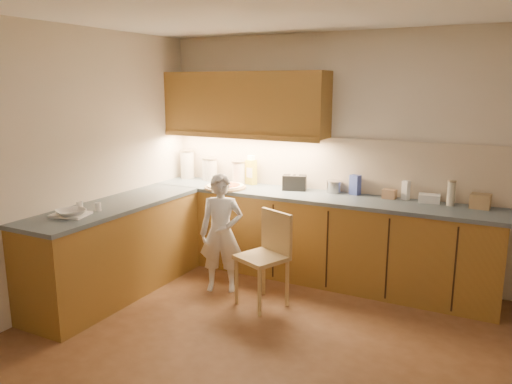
# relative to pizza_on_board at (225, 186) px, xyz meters

# --- Properties ---
(room) EXTENTS (4.54, 4.50, 2.62)m
(room) POSITION_rel_pizza_on_board_xyz_m (1.37, -1.55, 0.74)
(room) COLOR brown
(room) RESTS_ON ground
(l_counter) EXTENTS (3.77, 2.62, 0.92)m
(l_counter) POSITION_rel_pizza_on_board_xyz_m (0.44, -0.30, -0.48)
(l_counter) COLOR olive
(l_counter) RESTS_ON ground
(backsplash) EXTENTS (3.75, 0.02, 0.58)m
(backsplash) POSITION_rel_pizza_on_board_xyz_m (0.99, 0.44, 0.27)
(backsplash) COLOR beige
(backsplash) RESTS_ON l_counter
(upper_cabinets) EXTENTS (1.95, 0.36, 0.73)m
(upper_cabinets) POSITION_rel_pizza_on_board_xyz_m (0.09, 0.28, 0.91)
(upper_cabinets) COLOR olive
(upper_cabinets) RESTS_ON ground
(pizza_on_board) EXTENTS (0.47, 0.47, 0.19)m
(pizza_on_board) POSITION_rel_pizza_on_board_xyz_m (0.00, 0.00, 0.00)
(pizza_on_board) COLOR #A68753
(pizza_on_board) RESTS_ON l_counter
(child) EXTENTS (0.51, 0.43, 1.20)m
(child) POSITION_rel_pizza_on_board_xyz_m (0.31, -0.60, -0.34)
(child) COLOR silver
(child) RESTS_ON ground
(wooden_chair) EXTENTS (0.52, 0.52, 0.89)m
(wooden_chair) POSITION_rel_pizza_on_board_xyz_m (0.86, -0.67, -0.42)
(wooden_chair) COLOR tan
(wooden_chair) RESTS_ON ground
(mixing_bowl) EXTENTS (0.33, 0.33, 0.06)m
(mixing_bowl) POSITION_rel_pizza_on_board_xyz_m (-0.58, -1.68, 0.01)
(mixing_bowl) COLOR silver
(mixing_bowl) RESTS_ON l_counter
(canister_a) EXTENTS (0.18, 0.18, 0.35)m
(canister_a) POSITION_rel_pizza_on_board_xyz_m (-0.73, 0.31, 0.16)
(canister_a) COLOR beige
(canister_a) RESTS_ON l_counter
(canister_b) EXTENTS (0.16, 0.16, 0.27)m
(canister_b) POSITION_rel_pizza_on_board_xyz_m (-0.44, 0.33, 0.12)
(canister_b) COLOR beige
(canister_b) RESTS_ON l_counter
(canister_c) EXTENTS (0.15, 0.15, 0.27)m
(canister_c) POSITION_rel_pizza_on_board_xyz_m (-0.38, 0.31, 0.12)
(canister_c) COLOR beige
(canister_c) RESTS_ON l_counter
(canister_d) EXTENTS (0.17, 0.17, 0.27)m
(canister_d) POSITION_rel_pizza_on_board_xyz_m (-0.00, 0.30, 0.11)
(canister_d) COLOR silver
(canister_d) RESTS_ON l_counter
(oil_jug) EXTENTS (0.13, 0.11, 0.34)m
(oil_jug) POSITION_rel_pizza_on_board_xyz_m (0.15, 0.33, 0.13)
(oil_jug) COLOR gold
(oil_jug) RESTS_ON l_counter
(toaster) EXTENTS (0.29, 0.22, 0.17)m
(toaster) POSITION_rel_pizza_on_board_xyz_m (0.72, 0.27, 0.06)
(toaster) COLOR black
(toaster) RESTS_ON l_counter
(steel_pot) EXTENTS (0.17, 0.17, 0.13)m
(steel_pot) POSITION_rel_pizza_on_board_xyz_m (1.15, 0.34, 0.04)
(steel_pot) COLOR #A3A2A7
(steel_pot) RESTS_ON l_counter
(blue_box) EXTENTS (0.12, 0.11, 0.21)m
(blue_box) POSITION_rel_pizza_on_board_xyz_m (1.38, 0.35, 0.08)
(blue_box) COLOR #374AA7
(blue_box) RESTS_ON l_counter
(card_box_a) EXTENTS (0.14, 0.10, 0.09)m
(card_box_a) POSITION_rel_pizza_on_board_xyz_m (1.75, 0.33, 0.03)
(card_box_a) COLOR tan
(card_box_a) RESTS_ON l_counter
(white_bottle) EXTENTS (0.08, 0.08, 0.19)m
(white_bottle) POSITION_rel_pizza_on_board_xyz_m (1.90, 0.36, 0.08)
(white_bottle) COLOR white
(white_bottle) RESTS_ON l_counter
(flat_pack) EXTENTS (0.22, 0.17, 0.08)m
(flat_pack) POSITION_rel_pizza_on_board_xyz_m (2.14, 0.34, 0.02)
(flat_pack) COLOR white
(flat_pack) RESTS_ON l_counter
(tall_jar) EXTENTS (0.08, 0.08, 0.25)m
(tall_jar) POSITION_rel_pizza_on_board_xyz_m (2.34, 0.29, 0.10)
(tall_jar) COLOR silver
(tall_jar) RESTS_ON l_counter
(card_box_b) EXTENTS (0.19, 0.15, 0.14)m
(card_box_b) POSITION_rel_pizza_on_board_xyz_m (2.60, 0.31, 0.05)
(card_box_b) COLOR tan
(card_box_b) RESTS_ON l_counter
(dough_cloth) EXTENTS (0.35, 0.31, 0.02)m
(dough_cloth) POSITION_rel_pizza_on_board_xyz_m (-0.61, -1.66, -0.01)
(dough_cloth) COLOR white
(dough_cloth) RESTS_ON l_counter
(spice_jar_a) EXTENTS (0.07, 0.07, 0.08)m
(spice_jar_a) POSITION_rel_pizza_on_board_xyz_m (-0.69, -1.47, 0.02)
(spice_jar_a) COLOR white
(spice_jar_a) RESTS_ON l_counter
(spice_jar_b) EXTENTS (0.06, 0.06, 0.08)m
(spice_jar_b) POSITION_rel_pizza_on_board_xyz_m (-0.51, -1.42, 0.02)
(spice_jar_b) COLOR white
(spice_jar_b) RESTS_ON l_counter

